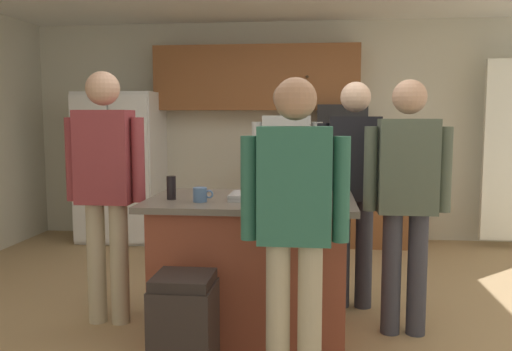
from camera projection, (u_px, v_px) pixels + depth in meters
The scene contains 20 objects.
floor at pixel (271, 319), 3.94m from camera, with size 7.04×7.04×0.00m, color tan.
back_wall at pixel (291, 131), 6.57m from camera, with size 6.40×0.10×2.60m, color beige.
cabinet_run_upper at pixel (256, 78), 6.35m from camera, with size 2.40×0.38×0.75m.
cabinet_run_lower at pixel (340, 205), 6.28m from camera, with size 1.80×0.63×0.90m.
refrigerator at pixel (121, 167), 6.42m from camera, with size 0.93×0.76×1.76m.
microwave_over_range at pixel (342, 119), 6.19m from camera, with size 0.56×0.40×0.32m, color black.
kitchen_island at pixel (251, 265), 3.66m from camera, with size 1.38×0.90×0.93m.
person_guest_by_door at pixel (287, 174), 4.36m from camera, with size 0.57×0.23×1.74m.
person_host_foreground at pixel (105, 179), 3.77m from camera, with size 0.57×0.24×1.78m.
person_guest_right at pixel (407, 189), 3.57m from camera, with size 0.57×0.23×1.72m.
person_guest_left at pixel (295, 214), 2.82m from camera, with size 0.57×0.22×1.67m.
person_elder_center at pixel (354, 178), 4.09m from camera, with size 0.57×0.23×1.73m.
glass_short_whisky at pixel (326, 188), 3.69m from camera, with size 0.07×0.07×0.12m.
glass_pilsner at pixel (263, 184), 3.87m from camera, with size 0.07×0.07×0.13m.
mug_blue_stoneware at pixel (308, 196), 3.36m from camera, with size 0.12×0.08×0.11m.
glass_dark_ale at pixel (325, 189), 3.57m from camera, with size 0.08×0.08×0.14m.
mug_ceramic_white at pixel (200, 195), 3.46m from camera, with size 0.13×0.09×0.09m.
tumbler_amber at pixel (171, 188), 3.56m from camera, with size 0.06×0.06×0.16m.
serving_tray at pixel (264, 196), 3.56m from camera, with size 0.44×0.30×0.04m.
trash_bin at pixel (184, 329), 2.99m from camera, with size 0.34×0.34×0.61m.
Camera 1 is at (0.31, -3.80, 1.47)m, focal length 37.81 mm.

